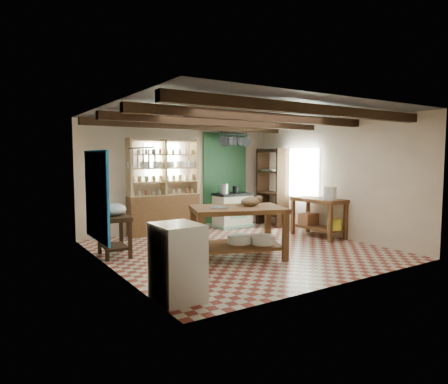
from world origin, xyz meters
TOP-DOWN VIEW (x-y plane):
  - floor at (0.00, 0.00)m, footprint 5.00×5.00m
  - ceiling at (0.00, 0.00)m, footprint 5.00×5.00m
  - wall_back at (0.00, 2.50)m, footprint 5.00×0.04m
  - wall_front at (0.00, -2.50)m, footprint 5.00×0.04m
  - wall_left at (-2.50, 0.00)m, footprint 0.04×5.00m
  - wall_right at (2.50, 0.00)m, footprint 0.04×5.00m
  - ceiling_beams at (0.00, 0.00)m, footprint 5.00×3.80m
  - blue_wall_patch at (-2.47, 0.90)m, footprint 0.04×1.40m
  - green_wall_patch at (1.25, 2.47)m, footprint 1.30×0.04m
  - window_back at (-0.50, 2.48)m, footprint 0.90×0.02m
  - window_right at (2.48, 1.00)m, footprint 0.02×1.30m
  - utensil_rail at (-2.44, -1.20)m, footprint 0.06×0.90m
  - pot_rack at (1.25, 2.05)m, footprint 0.86×0.12m
  - shelving_unit at (-0.55, 2.31)m, footprint 1.70×0.34m
  - tall_rack at (2.28, 1.80)m, footprint 0.40×0.86m
  - work_table at (-0.38, -0.46)m, footprint 1.85×1.53m
  - stove at (1.26, 2.15)m, footprint 0.89×0.60m
  - prep_table at (-2.20, 0.80)m, footprint 0.55×0.76m
  - white_cabinet at (-2.22, -1.80)m, footprint 0.54×0.64m
  - right_counter at (2.18, 0.07)m, footprint 0.64×1.23m
  - cat at (-0.13, -0.49)m, footprint 0.41×0.34m
  - steel_tray at (-0.73, -0.39)m, footprint 0.42×0.42m
  - basin_large at (-0.32, -0.43)m, footprint 0.56×0.56m
  - basin_small at (0.01, -0.70)m, footprint 0.55×0.55m
  - kettle_left at (1.01, 2.15)m, footprint 0.21×0.21m
  - kettle_right at (1.36, 2.15)m, footprint 0.14×0.14m
  - enamel_bowl at (-2.20, 0.80)m, footprint 0.48×0.48m
  - white_bucket at (2.14, -0.29)m, footprint 0.29×0.29m
  - wicker_basket at (2.17, 0.37)m, footprint 0.39×0.31m
  - yellow_tub at (2.19, -0.38)m, footprint 0.31×0.31m

SIDE VIEW (x-z plane):
  - floor at x=0.00m, z-range -0.02..0.00m
  - basin_small at x=0.01m, z-range 0.24..0.39m
  - basin_large at x=-0.32m, z-range 0.24..0.39m
  - yellow_tub at x=2.19m, z-range 0.23..0.45m
  - wicker_basket at x=2.17m, z-range 0.23..0.49m
  - prep_table at x=-2.20m, z-range 0.00..0.74m
  - right_counter at x=2.18m, z-range 0.00..0.87m
  - stove at x=1.26m, z-range 0.00..0.87m
  - work_table at x=-0.38m, z-range 0.00..0.90m
  - white_cabinet at x=-2.22m, z-range 0.00..0.96m
  - enamel_bowl at x=-2.20m, z-range 0.74..0.96m
  - steel_tray at x=-0.73m, z-range 0.90..0.92m
  - kettle_right at x=1.36m, z-range 0.87..1.05m
  - cat at x=-0.13m, z-range 0.90..1.07m
  - kettle_left at x=1.01m, z-range 0.87..1.11m
  - tall_rack at x=2.28m, z-range 0.00..2.00m
  - white_bucket at x=2.14m, z-range 0.87..1.15m
  - blue_wall_patch at x=-2.47m, z-range 0.30..1.90m
  - shelving_unit at x=-0.55m, z-range 0.00..2.20m
  - green_wall_patch at x=1.25m, z-range 0.10..2.40m
  - wall_back at x=0.00m, z-range 0.00..2.60m
  - wall_front at x=0.00m, z-range 0.00..2.60m
  - wall_left at x=-2.50m, z-range 0.00..2.60m
  - wall_right at x=2.50m, z-range 0.00..2.60m
  - window_right at x=2.48m, z-range 0.80..2.00m
  - window_back at x=-0.50m, z-range 1.30..2.10m
  - utensil_rail at x=-2.44m, z-range 1.64..1.92m
  - pot_rack at x=1.25m, z-range 2.00..2.36m
  - ceiling_beams at x=0.00m, z-range 2.40..2.56m
  - ceiling at x=0.00m, z-range 2.59..2.61m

